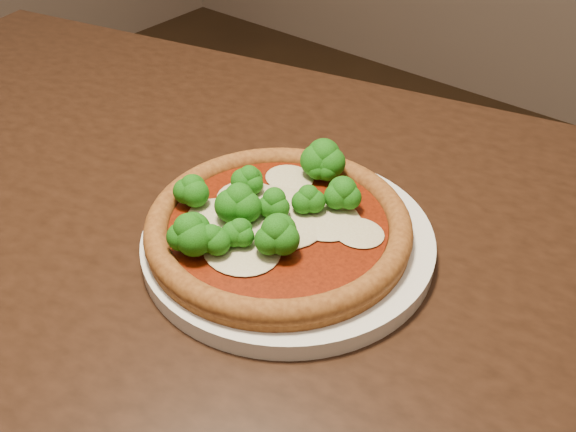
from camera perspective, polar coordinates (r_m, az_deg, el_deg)
The scene contains 3 objects.
dining_table at distance 0.71m, azimuth -7.87°, elevation -8.72°, with size 1.46×1.14×0.75m.
plate at distance 0.64m, azimuth 0.00°, elevation -2.20°, with size 0.29×0.29×0.02m, color silver.
pizza at distance 0.62m, azimuth -1.12°, elevation -0.29°, with size 0.26×0.26×0.06m.
Camera 1 is at (0.39, -0.24, 1.17)m, focal length 40.00 mm.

